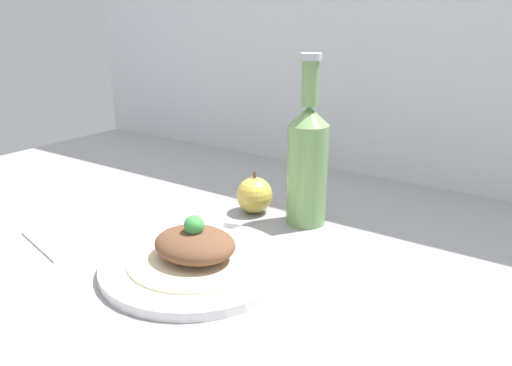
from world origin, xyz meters
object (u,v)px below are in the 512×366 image
at_px(plated_food, 195,246).
at_px(cider_bottle, 307,161).
at_px(plate, 196,262).
at_px(apple, 255,195).

distance_m(plated_food, cider_bottle, 0.28).
bearing_deg(plate, cider_bottle, 78.27).
relative_size(plate, cider_bottle, 0.94).
relative_size(cider_bottle, apple, 3.66).
bearing_deg(apple, cider_bottle, 6.79).
bearing_deg(plate, plated_food, -135.00).
height_order(plate, apple, apple).
distance_m(plated_food, apple, 0.25).
distance_m(plate, cider_bottle, 0.29).
height_order(plate, cider_bottle, cider_bottle).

